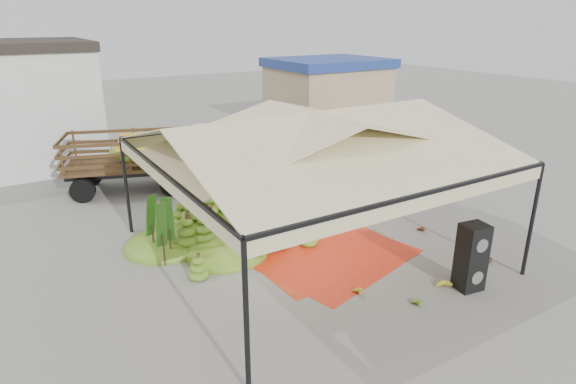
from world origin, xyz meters
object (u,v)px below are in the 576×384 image
speaker_stack (471,257)px  vendor (241,203)px  banana_heap (225,219)px  truck_right (309,132)px  truck_left (163,153)px

speaker_stack → vendor: size_ratio=1.11×
banana_heap → truck_right: bearing=39.9°
speaker_stack → vendor: (-3.04, 6.36, -0.08)m
speaker_stack → vendor: speaker_stack is taller
banana_heap → vendor: 1.04m
banana_heap → truck_right: 9.04m
vendor → truck_left: truck_left is taller
truck_left → truck_right: 7.02m
vendor → banana_heap: bearing=23.9°
speaker_stack → truck_left: size_ratio=0.25×
banana_heap → truck_left: (-0.09, 5.48, 0.75)m
vendor → truck_right: (6.08, 5.17, 0.55)m
truck_right → vendor: bearing=-118.8°
banana_heap → truck_right: size_ratio=0.90×
truck_right → speaker_stack: bearing=-83.9°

